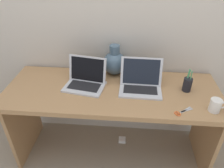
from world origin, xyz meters
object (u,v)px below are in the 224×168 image
(green_vase, at_px, (114,62))
(pen_cup, at_px, (187,84))
(laptop_left, at_px, (86,79))
(scissors, at_px, (181,112))
(laptop_right, at_px, (141,81))
(power_brick, at_px, (122,140))
(coffee_mug, at_px, (216,105))

(green_vase, relative_size, pen_cup, 1.43)
(laptop_left, bearing_deg, scissors, -22.10)
(laptop_right, height_order, scissors, laptop_right)
(laptop_left, xyz_separation_m, green_vase, (0.21, 0.21, 0.05))
(laptop_right, distance_m, green_vase, 0.31)
(power_brick, bearing_deg, laptop_left, -163.48)
(pen_cup, bearing_deg, power_brick, 168.00)
(coffee_mug, bearing_deg, green_vase, 147.94)
(scissors, bearing_deg, coffee_mug, 9.99)
(green_vase, distance_m, scissors, 0.70)
(scissors, relative_size, power_brick, 1.95)
(laptop_left, relative_size, laptop_right, 1.04)
(pen_cup, distance_m, power_brick, 0.92)
(coffee_mug, distance_m, pen_cup, 0.27)
(laptop_right, xyz_separation_m, pen_cup, (0.36, -0.01, -0.00))
(scissors, distance_m, power_brick, 0.91)
(green_vase, xyz_separation_m, coffee_mug, (0.72, -0.45, -0.06))
(laptop_left, xyz_separation_m, laptop_right, (0.44, -0.00, -0.00))
(power_brick, bearing_deg, pen_cup, -12.00)
(coffee_mug, bearing_deg, laptop_right, 154.07)
(laptop_right, distance_m, coffee_mug, 0.55)
(laptop_right, bearing_deg, scissors, -46.78)
(coffee_mug, height_order, power_brick, coffee_mug)
(laptop_left, relative_size, scissors, 2.51)
(laptop_left, distance_m, green_vase, 0.30)
(pen_cup, relative_size, scissors, 1.35)
(laptop_left, height_order, power_brick, laptop_left)
(laptop_left, height_order, scissors, laptop_left)
(laptop_left, height_order, green_vase, green_vase)
(coffee_mug, relative_size, pen_cup, 0.63)
(coffee_mug, xyz_separation_m, pen_cup, (-0.14, 0.23, 0.01))
(laptop_left, xyz_separation_m, pen_cup, (0.79, -0.01, -0.00))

